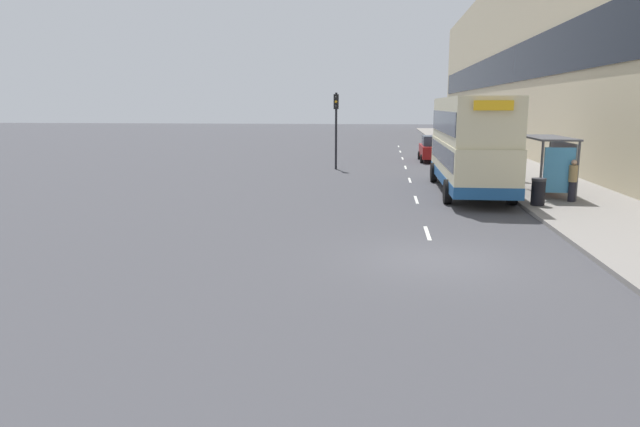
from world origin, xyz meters
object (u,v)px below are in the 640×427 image
pedestrian_1 (521,164)px  pedestrian_2 (573,180)px  traffic_light_far_kerb (336,118)px  car_0 (433,149)px  pedestrian_at_shelter (558,171)px  double_decker_bus_near (470,143)px  litter_bin (538,192)px  bus_shelter (553,155)px

pedestrian_1 → pedestrian_2: 6.18m
pedestrian_1 → traffic_light_far_kerb: bearing=149.3°
traffic_light_far_kerb → car_0: bearing=42.4°
pedestrian_2 → pedestrian_at_shelter: bearing=83.4°
car_0 → traffic_light_far_kerb: bearing=-137.6°
double_decker_bus_near → traffic_light_far_kerb: (-6.88, 9.03, 0.90)m
car_0 → pedestrian_2: bearing=-77.4°
pedestrian_1 → pedestrian_2: (0.63, -6.15, -0.03)m
car_0 → pedestrian_2: 18.41m
pedestrian_2 → litter_bin: 1.92m
car_0 → pedestrian_2: (4.02, -17.97, 0.11)m
bus_shelter → litter_bin: bearing=-113.9°
bus_shelter → litter_bin: size_ratio=4.00×
litter_bin → traffic_light_far_kerb: traffic_light_far_kerb is taller
litter_bin → traffic_light_far_kerb: (-8.95, 13.07, 2.52)m
double_decker_bus_near → pedestrian_2: (3.65, -3.00, -1.28)m
pedestrian_1 → litter_bin: size_ratio=1.66×
pedestrian_at_shelter → traffic_light_far_kerb: (-10.89, 8.83, 2.19)m
bus_shelter → double_decker_bus_near: 3.56m
pedestrian_at_shelter → traffic_light_far_kerb: size_ratio=0.35×
bus_shelter → pedestrian_2: 1.96m
car_0 → traffic_light_far_kerb: (-6.50, -5.94, 2.29)m
bus_shelter → litter_bin: 3.25m
double_decker_bus_near → car_0: 15.04m
pedestrian_1 → car_0: bearing=106.0°
pedestrian_at_shelter → traffic_light_far_kerb: bearing=141.0°
pedestrian_at_shelter → car_0: bearing=106.5°
pedestrian_2 → traffic_light_far_kerb: bearing=131.2°
bus_shelter → pedestrian_1: size_ratio=2.41×
pedestrian_at_shelter → pedestrian_1: pedestrian_1 is taller
pedestrian_2 → litter_bin: size_ratio=1.61×
car_0 → pedestrian_at_shelter: size_ratio=2.70×
pedestrian_1 → litter_bin: 7.26m
pedestrian_1 → pedestrian_at_shelter: bearing=-71.3°
pedestrian_1 → traffic_light_far_kerb: (-9.89, 5.88, 2.16)m
bus_shelter → car_0: bearing=102.7°
double_decker_bus_near → pedestrian_1: size_ratio=6.05×
pedestrian_at_shelter → pedestrian_2: size_ratio=0.99×
pedestrian_2 → bus_shelter: bearing=101.6°
double_decker_bus_near → litter_bin: bearing=-62.8°
pedestrian_at_shelter → traffic_light_far_kerb: 14.19m
pedestrian_2 → car_0: bearing=102.6°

